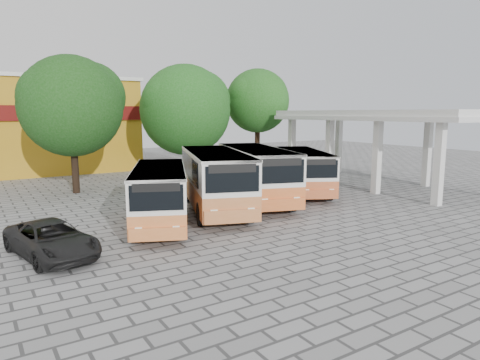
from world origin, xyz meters
TOP-DOWN VIEW (x-y plane):
  - ground at (0.00, 0.00)m, footprint 90.00×90.00m
  - terminal_shelter at (10.50, 4.00)m, footprint 6.80×15.80m
  - shophouse_block at (-11.00, 25.99)m, footprint 20.40×10.40m
  - bus_far_left at (-7.06, 1.83)m, footprint 5.10×8.11m
  - bus_centre_left at (-3.43, 3.02)m, footprint 5.47×9.42m
  - bus_centre_right at (-0.26, 3.84)m, footprint 5.31×9.40m
  - bus_far_right at (3.90, 4.46)m, footprint 5.60×8.32m
  - tree_left at (-8.54, 12.58)m, footprint 6.77×6.45m
  - tree_middle at (0.49, 14.78)m, footprint 7.52×7.16m
  - tree_right at (7.88, 15.40)m, footprint 5.96×5.67m
  - parked_car at (-12.10, -0.23)m, footprint 3.10×5.00m

SIDE VIEW (x-z plane):
  - ground at x=0.00m, z-range 0.00..0.00m
  - parked_car at x=-12.10m, z-range 0.00..1.29m
  - bus_far_left at x=-7.06m, z-range 0.21..2.94m
  - bus_far_right at x=3.90m, z-range 0.22..3.01m
  - bus_centre_right at x=-0.26m, z-range 0.25..3.43m
  - bus_centre_left at x=-3.43m, z-range 0.25..3.44m
  - shophouse_block at x=-11.00m, z-range 0.01..8.31m
  - terminal_shelter at x=10.50m, z-range 2.21..7.61m
  - tree_middle at x=0.49m, z-range 1.17..10.19m
  - tree_left at x=-8.54m, z-range 1.42..10.28m
  - tree_right at x=7.88m, z-range 1.90..11.02m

